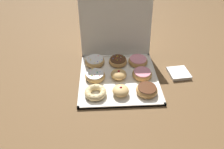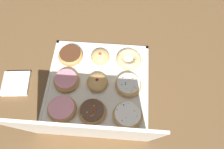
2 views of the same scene
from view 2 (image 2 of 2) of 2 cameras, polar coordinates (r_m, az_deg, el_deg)
The scene contains 13 objects.
ground_plane at distance 1.08m, azimuth -3.33°, elevation -2.61°, with size 3.00×3.00×0.00m, color brown.
donut_box at distance 1.07m, azimuth -3.34°, elevation -2.48°, with size 0.44×0.44×0.01m.
box_lid_open at distance 0.79m, azimuth -6.18°, elevation -13.08°, with size 0.44×0.42×0.01m, color silver.
cruller_donut_0 at distance 1.11m, azimuth 3.90°, elevation 3.56°, with size 0.11×0.11×0.03m.
jelly_filled_donut_1 at distance 1.11m, azimuth -2.95°, elevation 4.16°, with size 0.08×0.08×0.05m.
chocolate_frosted_donut_2 at distance 1.13m, azimuth -9.52°, elevation 4.42°, with size 0.11×0.11×0.04m.
sprinkle_donut_3 at distance 1.05m, azimuth 3.79°, elevation -2.26°, with size 0.11×0.11×0.04m.
jelly_filled_donut_4 at distance 1.05m, azimuth -3.67°, elevation -1.74°, with size 0.09×0.09×0.05m.
pink_frosted_donut_5 at distance 1.07m, azimuth -10.47°, elevation -1.33°, with size 0.11×0.11×0.04m.
sprinkle_donut_6 at distance 0.99m, azimuth 3.64°, elevation -9.34°, with size 0.12×0.12×0.04m.
sprinkle_donut_7 at distance 1.00m, azimuth -4.55°, elevation -8.50°, with size 0.11×0.11×0.04m.
pink_frosted_donut_8 at distance 1.02m, azimuth -11.47°, elevation -7.74°, with size 0.12×0.12×0.04m.
napkin_stack at distance 1.15m, azimuth -21.26°, elevation -1.94°, with size 0.11×0.11×0.02m, color white.
Camera 2 is at (-0.10, 0.48, 0.96)m, focal length 39.67 mm.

